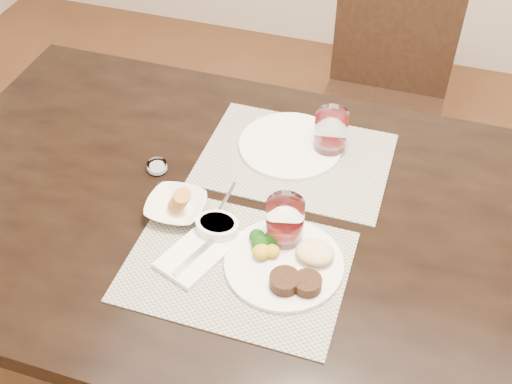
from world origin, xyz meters
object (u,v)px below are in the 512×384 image
(cracker_bowl, at_px, (176,207))
(chair_far, at_px, (384,90))
(far_plate, at_px, (290,145))
(steak_knife, at_px, (296,276))
(dinner_plate, at_px, (289,263))
(wine_glass_near, at_px, (285,224))

(cracker_bowl, bearing_deg, chair_far, 70.88)
(chair_far, xyz_separation_m, far_plate, (-0.16, -0.69, 0.26))
(chair_far, bearing_deg, cracker_bowl, -109.12)
(steak_knife, height_order, cracker_bowl, cracker_bowl)
(dinner_plate, xyz_separation_m, steak_knife, (0.02, -0.02, -0.01))
(chair_far, height_order, wine_glass_near, chair_far)
(chair_far, relative_size, steak_knife, 4.29)
(chair_far, xyz_separation_m, dinner_plate, (-0.06, -1.07, 0.26))
(cracker_bowl, bearing_deg, steak_knife, -17.76)
(dinner_plate, distance_m, cracker_bowl, 0.30)
(chair_far, height_order, far_plate, chair_far)
(dinner_plate, distance_m, far_plate, 0.39)
(chair_far, xyz_separation_m, cracker_bowl, (-0.34, -0.99, 0.27))
(wine_glass_near, bearing_deg, dinner_plate, -66.66)
(cracker_bowl, bearing_deg, dinner_plate, -15.25)
(far_plate, bearing_deg, dinner_plate, -74.91)
(dinner_plate, bearing_deg, cracker_bowl, 142.61)
(cracker_bowl, height_order, wine_glass_near, wine_glass_near)
(chair_far, relative_size, dinner_plate, 3.57)
(steak_knife, bearing_deg, far_plate, 123.55)
(dinner_plate, distance_m, steak_knife, 0.03)
(dinner_plate, bearing_deg, wine_glass_near, 91.21)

